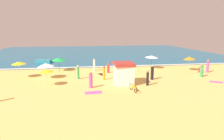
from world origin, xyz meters
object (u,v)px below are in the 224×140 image
Objects in this scene: beachgoer_7 at (148,78)px; small_boat_0 at (44,61)px; beach_umbrella_3 at (152,57)px; beach_umbrella_5 at (59,59)px; beachgoer_2 at (152,73)px; beachgoer_0 at (201,70)px; beachgoer_9 at (104,73)px; beachgoer_1 at (108,68)px; beachgoer_5 at (208,66)px; beach_umbrella_2 at (189,58)px; beachgoer_6 at (91,81)px; beachgoer_8 at (126,70)px; beachgoer_4 at (202,71)px; beach_umbrella_1 at (46,65)px; lifeguard_cabana at (124,73)px; parked_bicycle at (133,88)px; beachgoer_10 at (94,65)px; beach_umbrella_0 at (46,71)px; beachgoer_3 at (78,72)px.

beachgoer_7 is 22.68m from small_boat_0.
beach_umbrella_3 is 1.15× the size of beach_umbrella_5.
beachgoer_0 is at bearing 19.22° from beachgoer_2.
beachgoer_0 is at bearing 8.22° from beachgoer_9.
beachgoer_5 is at bearing -7.85° from beachgoer_1.
beachgoer_6 is at bearing -155.45° from beach_umbrella_2.
beach_umbrella_2 reaches higher than beachgoer_5.
beach_umbrella_3 reaches higher than beachgoer_0.
beachgoer_1 is at bearing 139.95° from beachgoer_8.
beachgoer_7 is at bearing 0.10° from beachgoer_6.
beachgoer_0 is 0.30× the size of small_boat_0.
beachgoer_4 is at bearing -32.53° from small_boat_0.
beachgoer_7 is (-10.99, -5.34, -0.08)m from beachgoer_5.
beach_umbrella_1 is 7.56m from beachgoer_9.
beach_umbrella_2 is 1.13× the size of beachgoer_5.
lifeguard_cabana is 11.90m from beach_umbrella_5.
beachgoer_10 reaches higher than parked_bicycle.
beach_umbrella_0 is 1.22× the size of beachgoer_7.
beachgoer_3 is (-17.78, -1.26, 0.46)m from beachgoer_0.
parked_bicycle is at bearing -141.25° from beach_umbrella_2.
beachgoer_3 is at bearing 175.61° from beachgoer_4.
beach_umbrella_0 is at bearing 162.36° from beachgoer_6.
small_boat_0 is (-12.23, 19.46, 0.01)m from parked_bicycle.
beachgoer_8 is (-5.09, -3.93, -1.23)m from beach_umbrella_3.
beach_umbrella_2 is 1.29× the size of beachgoer_4.
lifeguard_cabana reaches higher than beach_umbrella_2.
beachgoer_8 reaches higher than parked_bicycle.
beach_umbrella_3 is 9.29m from beachgoer_10.
beach_umbrella_1 is 12.10m from parked_bicycle.
beachgoer_10 reaches higher than beachgoer_9.
beach_umbrella_0 is 1.17× the size of parked_bicycle.
beachgoer_3 is at bearing -168.78° from beachgoer_8.
beach_umbrella_5 is at bearing 76.01° from beach_umbrella_1.
beach_umbrella_2 is 2.42m from beachgoer_0.
beachgoer_4 is 0.93× the size of beachgoer_10.
beach_umbrella_2 is at bearing -25.09° from beach_umbrella_3.
beachgoer_4 reaches higher than beachgoer_8.
beach_umbrella_3 is 1.76× the size of beachgoer_1.
beachgoer_5 reaches higher than beachgoer_4.
beachgoer_3 is at bearing -175.93° from beachgoer_0.
beachgoer_2 is 2.87m from beachgoer_7.
small_boat_0 is (-9.79, 14.18, -0.46)m from beachgoer_9.
beachgoer_5 reaches higher than beachgoer_1.
beachgoer_8 reaches higher than beachgoer_0.
beachgoer_2 is (-2.36, -6.94, -1.09)m from beach_umbrella_3.
beachgoer_6 is (-3.84, -1.08, -0.48)m from lifeguard_cabana.
beachgoer_2 is at bearing -163.31° from beachgoer_5.
beachgoer_2 is at bearing 19.48° from lifeguard_cabana.
beachgoer_0 is 0.62× the size of beachgoer_8.
beachgoer_3 is (-4.29, -3.14, 0.12)m from beachgoer_1.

